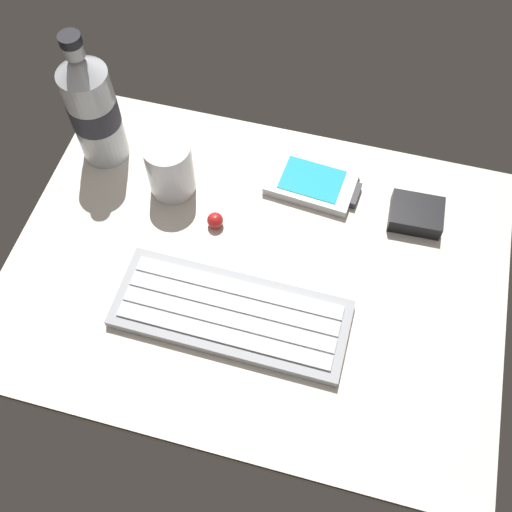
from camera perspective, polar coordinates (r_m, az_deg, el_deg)
name	(u,v)px	position (r cm, az deg, el deg)	size (l,w,h in cm)	color
ground_plane	(256,272)	(78.52, -0.04, -1.59)	(64.00, 48.00, 2.80)	beige
keyboard	(231,313)	(74.01, -2.38, -5.51)	(29.13, 11.35, 1.70)	#93969B
handheld_device	(313,183)	(84.63, 5.44, 6.96)	(13.27, 8.66, 1.50)	#B7BABF
juice_cup	(170,169)	(82.49, -8.19, 8.19)	(6.40, 6.40, 8.50)	silver
water_bottle	(93,108)	(84.84, -15.34, 13.51)	(6.73, 6.73, 20.80)	silver
charger_block	(416,214)	(83.48, 15.04, 3.87)	(7.00, 5.60, 2.40)	black
trackball_mouse	(215,220)	(80.41, -3.93, 3.42)	(2.20, 2.20, 2.20)	red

